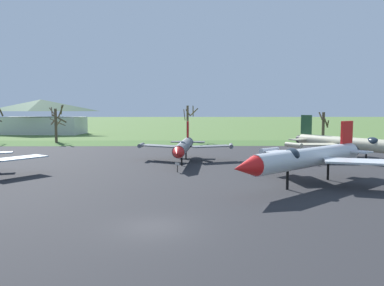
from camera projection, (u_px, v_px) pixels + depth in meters
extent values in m
plane|color=#4C6B33|center=(154.00, 228.00, 20.61)|extent=(600.00, 600.00, 0.00)
cube|color=#28282B|center=(169.00, 174.00, 37.55)|extent=(81.82, 56.71, 0.05)
cube|color=#3E602A|center=(177.00, 143.00, 71.76)|extent=(141.82, 12.00, 0.06)
cube|color=#8EA3B2|center=(20.00, 158.00, 36.63)|extent=(4.60, 5.13, 0.12)
cube|color=#8EA3B2|center=(4.00, 153.00, 39.46)|extent=(2.02, 1.69, 0.12)
cylinder|color=silver|center=(309.00, 157.00, 32.05)|extent=(12.02, 10.59, 1.66)
cone|color=red|center=(245.00, 167.00, 26.57)|extent=(2.76, 2.67, 1.53)
cylinder|color=black|center=(351.00, 151.00, 36.99)|extent=(1.45, 1.48, 1.16)
ellipsoid|color=#19232D|center=(292.00, 155.00, 30.32)|extent=(1.09, 2.06, 1.03)
cube|color=silver|center=(286.00, 154.00, 35.76)|extent=(3.64, 5.64, 0.15)
cube|color=silver|center=(359.00, 161.00, 30.56)|extent=(5.91, 4.36, 0.15)
cylinder|color=silver|center=(269.00, 151.00, 38.28)|extent=(2.42, 2.19, 0.62)
cube|color=red|center=(347.00, 132.00, 36.13)|extent=(1.69, 1.48, 2.15)
cube|color=silver|center=(333.00, 150.00, 37.23)|extent=(2.44, 2.49, 0.15)
cube|color=silver|center=(359.00, 152.00, 35.27)|extent=(2.44, 2.49, 0.15)
cylinder|color=black|center=(287.00, 181.00, 30.12)|extent=(0.22, 0.22, 1.55)
cylinder|color=black|center=(328.00, 172.00, 34.27)|extent=(0.22, 0.22, 1.55)
cylinder|color=#B7B293|center=(345.00, 143.00, 47.13)|extent=(8.40, 12.40, 1.57)
cylinder|color=black|center=(301.00, 139.00, 53.11)|extent=(1.38, 1.31, 1.10)
ellipsoid|color=#19232D|center=(373.00, 142.00, 43.94)|extent=(1.17, 2.19, 1.10)
cube|color=#B7B293|center=(315.00, 144.00, 46.64)|extent=(5.60, 2.61, 0.15)
cube|color=#B7B293|center=(351.00, 142.00, 50.42)|extent=(4.77, 6.12, 0.15)
cylinder|color=#B7B293|center=(294.00, 145.00, 45.90)|extent=(1.80, 2.44, 0.58)
cylinder|color=#B7B293|center=(357.00, 140.00, 52.63)|extent=(1.80, 2.44, 0.58)
cube|color=#234C2D|center=(306.00, 125.00, 52.13)|extent=(1.09, 1.63, 2.66)
cube|color=#B7B293|center=(299.00, 139.00, 51.40)|extent=(2.86, 2.53, 0.15)
cube|color=#B7B293|center=(314.00, 139.00, 53.04)|extent=(2.86, 2.53, 0.15)
cylinder|color=black|center=(366.00, 158.00, 44.74)|extent=(0.21, 0.21, 1.46)
cylinder|color=black|center=(324.00, 153.00, 49.78)|extent=(0.21, 0.21, 1.46)
cylinder|color=#565B60|center=(184.00, 147.00, 45.45)|extent=(2.47, 12.08, 1.38)
cone|color=red|center=(177.00, 153.00, 38.70)|extent=(1.41, 1.70, 1.27)
cylinder|color=black|center=(188.00, 142.00, 51.68)|extent=(1.03, 0.85, 0.97)
ellipsoid|color=#19232D|center=(182.00, 145.00, 43.22)|extent=(0.94, 1.76, 0.88)
cube|color=#565B60|center=(160.00, 146.00, 47.36)|extent=(5.31, 4.08, 0.13)
cube|color=#565B60|center=(211.00, 146.00, 46.86)|extent=(5.37, 3.38, 0.13)
cylinder|color=#565B60|center=(141.00, 145.00, 48.11)|extent=(0.72, 2.25, 0.52)
cylinder|color=#565B60|center=(231.00, 146.00, 47.22)|extent=(0.72, 2.25, 0.52)
cube|color=red|center=(188.00, 129.00, 50.76)|extent=(0.29, 1.42, 2.16)
cube|color=#565B60|center=(178.00, 142.00, 50.85)|extent=(2.10, 1.47, 0.13)
cube|color=#565B60|center=(197.00, 142.00, 50.66)|extent=(2.10, 1.47, 0.13)
cylinder|color=black|center=(182.00, 160.00, 42.95)|extent=(0.18, 0.18, 1.29)
cylinder|color=black|center=(186.00, 155.00, 48.19)|extent=(0.18, 0.18, 1.29)
cylinder|color=black|center=(177.00, 169.00, 38.43)|extent=(0.08, 0.08, 0.75)
cube|color=white|center=(177.00, 164.00, 38.39)|extent=(0.48, 0.28, 0.32)
cylinder|color=#42382D|center=(0.00, 110.00, 74.09)|extent=(0.51, 2.06, 2.59)
cylinder|color=brown|center=(56.00, 126.00, 74.85)|extent=(0.49, 0.49, 6.48)
cylinder|color=brown|center=(58.00, 122.00, 73.57)|extent=(2.61, 1.72, 1.58)
cylinder|color=brown|center=(59.00, 123.00, 75.33)|extent=(1.27, 1.01, 1.18)
cylinder|color=brown|center=(52.00, 111.00, 73.95)|extent=(1.50, 1.18, 1.45)
cylinder|color=brown|center=(54.00, 121.00, 75.20)|extent=(1.20, 1.34, 1.61)
cylinder|color=brown|center=(52.00, 112.00, 74.32)|extent=(0.80, 1.52, 1.80)
cylinder|color=brown|center=(56.00, 126.00, 72.28)|extent=(0.52, 0.52, 6.60)
cylinder|color=brown|center=(61.00, 110.00, 72.45)|extent=(1.15, 2.26, 1.80)
cylinder|color=brown|center=(61.00, 111.00, 72.76)|extent=(1.75, 1.86, 2.43)
cylinder|color=brown|center=(59.00, 119.00, 71.22)|extent=(2.20, 2.33, 1.69)
cylinder|color=brown|center=(188.00, 124.00, 75.24)|extent=(0.45, 0.45, 7.22)
cylinder|color=brown|center=(188.00, 113.00, 74.58)|extent=(1.16, 0.46, 1.43)
cylinder|color=brown|center=(184.00, 115.00, 74.95)|extent=(0.45, 1.44, 2.23)
cylinder|color=brown|center=(193.00, 111.00, 75.01)|extent=(0.26, 2.33, 2.20)
cylinder|color=brown|center=(194.00, 112.00, 75.76)|extent=(1.67, 2.77, 1.62)
cylinder|color=brown|center=(323.00, 127.00, 73.05)|extent=(0.55, 0.55, 5.92)
cylinder|color=brown|center=(328.00, 124.00, 72.80)|extent=(0.68, 1.85, 1.53)
cylinder|color=brown|center=(326.00, 123.00, 72.50)|extent=(1.32, 1.10, 1.89)
cylinder|color=brown|center=(321.00, 116.00, 72.75)|extent=(0.50, 1.43, 1.54)
cube|color=beige|center=(42.00, 125.00, 98.53)|extent=(22.04, 11.30, 4.47)
pyramid|color=#38563D|center=(41.00, 105.00, 98.06)|extent=(23.14, 11.86, 3.04)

